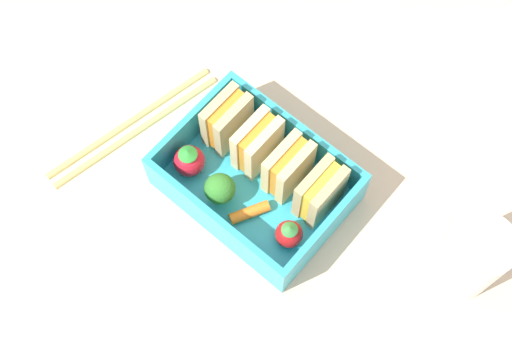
% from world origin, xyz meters
% --- Properties ---
extents(ground_plane, '(1.20, 1.20, 0.02)m').
position_xyz_m(ground_plane, '(0.00, 0.00, -0.01)').
color(ground_plane, beige).
extents(bento_tray, '(0.16, 0.12, 0.01)m').
position_xyz_m(bento_tray, '(0.00, 0.00, 0.01)').
color(bento_tray, '#2EA7C4').
rests_on(bento_tray, ground_plane).
extents(bento_rim, '(0.16, 0.12, 0.04)m').
position_xyz_m(bento_rim, '(0.00, 0.00, 0.03)').
color(bento_rim, '#2EA7C4').
rests_on(bento_rim, bento_tray).
extents(sandwich_left, '(0.03, 0.05, 0.06)m').
position_xyz_m(sandwich_left, '(-0.05, 0.02, 0.04)').
color(sandwich_left, tan).
rests_on(sandwich_left, bento_tray).
extents(sandwich_center_left, '(0.03, 0.05, 0.06)m').
position_xyz_m(sandwich_center_left, '(-0.02, 0.02, 0.04)').
color(sandwich_center_left, beige).
rests_on(sandwich_center_left, bento_tray).
extents(sandwich_center, '(0.03, 0.05, 0.06)m').
position_xyz_m(sandwich_center, '(0.02, 0.02, 0.04)').
color(sandwich_center, '#DCC383').
rests_on(sandwich_center, bento_tray).
extents(sandwich_center_right, '(0.03, 0.05, 0.06)m').
position_xyz_m(sandwich_center_right, '(0.05, 0.02, 0.04)').
color(sandwich_center_right, tan).
rests_on(sandwich_center_right, bento_tray).
extents(strawberry_far_left, '(0.03, 0.03, 0.04)m').
position_xyz_m(strawberry_far_left, '(-0.06, -0.03, 0.03)').
color(strawberry_far_left, red).
rests_on(strawberry_far_left, bento_tray).
extents(broccoli_floret, '(0.03, 0.03, 0.04)m').
position_xyz_m(broccoli_floret, '(-0.02, -0.03, 0.03)').
color(broccoli_floret, '#87C76C').
rests_on(broccoli_floret, bento_tray).
extents(carrot_stick_far_left, '(0.03, 0.04, 0.01)m').
position_xyz_m(carrot_stick_far_left, '(0.01, -0.03, 0.02)').
color(carrot_stick_far_left, orange).
rests_on(carrot_stick_far_left, bento_tray).
extents(strawberry_left, '(0.03, 0.03, 0.03)m').
position_xyz_m(strawberry_left, '(0.06, -0.02, 0.03)').
color(strawberry_left, red).
rests_on(strawberry_left, bento_tray).
extents(chopstick_pair, '(0.06, 0.19, 0.01)m').
position_xyz_m(chopstick_pair, '(-0.13, -0.03, 0.00)').
color(chopstick_pair, tan).
rests_on(chopstick_pair, ground_plane).
extents(drinking_glass, '(0.05, 0.05, 0.09)m').
position_xyz_m(drinking_glass, '(0.19, 0.06, 0.04)').
color(drinking_glass, silver).
rests_on(drinking_glass, ground_plane).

